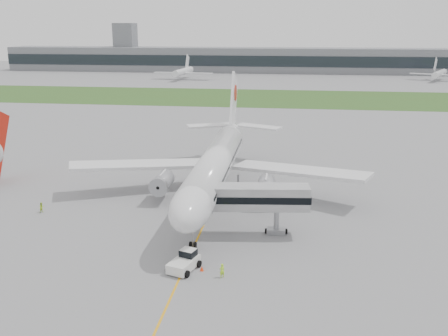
# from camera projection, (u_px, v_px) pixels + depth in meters

# --- Properties ---
(ground) EXTENTS (600.00, 600.00, 0.00)m
(ground) POSITION_uv_depth(u_px,v_px,m) (212.00, 206.00, 75.38)
(ground) COLOR gray
(ground) RESTS_ON ground
(apron_markings) EXTENTS (70.00, 70.00, 0.04)m
(apron_markings) POSITION_uv_depth(u_px,v_px,m) (207.00, 219.00, 70.62)
(apron_markings) COLOR orange
(apron_markings) RESTS_ON ground
(grass_strip) EXTENTS (600.00, 50.00, 0.02)m
(grass_strip) POSITION_uv_depth(u_px,v_px,m) (261.00, 98.00, 189.74)
(grass_strip) COLOR #395720
(grass_strip) RESTS_ON ground
(terminal_building) EXTENTS (320.00, 22.30, 14.00)m
(terminal_building) POSITION_uv_depth(u_px,v_px,m) (273.00, 60.00, 292.53)
(terminal_building) COLOR gray
(terminal_building) RESTS_ON ground
(control_tower) EXTENTS (12.00, 12.00, 56.00)m
(control_tower) POSITION_uv_depth(u_px,v_px,m) (127.00, 70.00, 308.05)
(control_tower) COLOR gray
(control_tower) RESTS_ON ground
(airliner) EXTENTS (48.13, 53.95, 17.88)m
(airliner) POSITION_uv_depth(u_px,v_px,m) (217.00, 162.00, 78.47)
(airliner) COLOR silver
(airliner) RESTS_ON ground
(pushback_tug) EXTENTS (3.69, 4.52, 2.06)m
(pushback_tug) POSITION_uv_depth(u_px,v_px,m) (185.00, 261.00, 55.75)
(pushback_tug) COLOR silver
(pushback_tug) RESTS_ON ground
(jet_bridge) EXTENTS (14.98, 5.77, 6.95)m
(jet_bridge) POSITION_uv_depth(u_px,v_px,m) (247.00, 198.00, 63.56)
(jet_bridge) COLOR #B5B5B8
(jet_bridge) RESTS_ON ground
(safety_cone_left) EXTENTS (0.36, 0.36, 0.49)m
(safety_cone_left) POSITION_uv_depth(u_px,v_px,m) (178.00, 270.00, 55.14)
(safety_cone_left) COLOR #FF370D
(safety_cone_left) RESTS_ON ground
(safety_cone_right) EXTENTS (0.43, 0.43, 0.59)m
(safety_cone_right) POSITION_uv_depth(u_px,v_px,m) (202.00, 268.00, 55.47)
(safety_cone_right) COLOR #FF370D
(safety_cone_right) RESTS_ON ground
(ground_crew_near) EXTENTS (0.71, 0.67, 1.62)m
(ground_crew_near) POSITION_uv_depth(u_px,v_px,m) (222.00, 271.00, 53.90)
(ground_crew_near) COLOR #BAFF2A
(ground_crew_near) RESTS_ON ground
(ground_crew_far) EXTENTS (0.83, 0.92, 1.54)m
(ground_crew_far) POSITION_uv_depth(u_px,v_px,m) (42.00, 207.00, 72.76)
(ground_crew_far) COLOR #A9D623
(ground_crew_far) RESTS_ON ground
(distant_aircraft_left) EXTENTS (32.42, 29.16, 11.60)m
(distant_aircraft_left) POSITION_uv_depth(u_px,v_px,m) (183.00, 80.00, 253.92)
(distant_aircraft_left) COLOR silver
(distant_aircraft_left) RESTS_ON ground
(distant_aircraft_right) EXTENTS (35.62, 34.02, 10.66)m
(distant_aircraft_right) POSITION_uv_depth(u_px,v_px,m) (439.00, 81.00, 247.41)
(distant_aircraft_right) COLOR silver
(distant_aircraft_right) RESTS_ON ground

